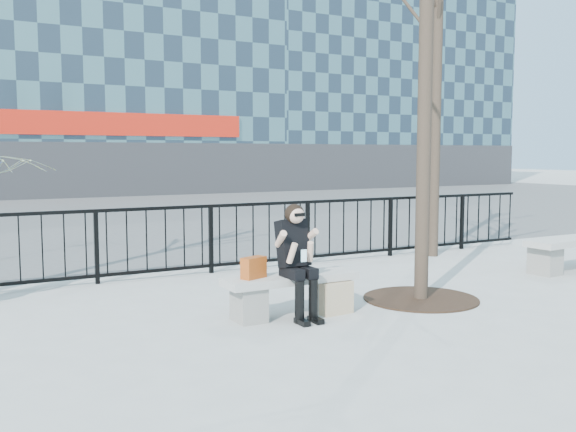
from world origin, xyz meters
TOP-DOWN VIEW (x-y plane):
  - ground at (0.00, 0.00)m, footprint 120.00×120.00m
  - street_surface at (0.00, 15.00)m, footprint 60.00×23.00m
  - railing at (0.00, 3.00)m, footprint 14.00×0.06m
  - building_right at (20.00, 27.00)m, footprint 16.20×10.20m
  - tree_grate at (1.90, -0.10)m, footprint 1.50×1.50m
  - bench_main at (0.00, 0.00)m, footprint 1.65×0.46m
  - bench_second at (5.41, 0.32)m, footprint 1.84×0.51m
  - seated_woman at (0.00, -0.16)m, footprint 0.50×0.64m
  - handbag at (-0.48, 0.02)m, footprint 0.33×0.24m
  - shopping_bag at (0.51, -0.20)m, footprint 0.42×0.19m

SIDE VIEW (x-z plane):
  - ground at x=0.00m, z-range 0.00..0.00m
  - street_surface at x=0.00m, z-range 0.00..0.01m
  - tree_grate at x=1.90m, z-range 0.00..0.02m
  - shopping_bag at x=0.51m, z-range 0.00..0.39m
  - bench_main at x=0.00m, z-range 0.06..0.55m
  - bench_second at x=5.41m, z-range 0.06..0.61m
  - railing at x=0.00m, z-range 0.00..1.11m
  - handbag at x=-0.48m, z-range 0.49..0.74m
  - seated_woman at x=0.00m, z-range 0.00..1.34m
  - building_right at x=20.00m, z-range 0.00..20.60m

